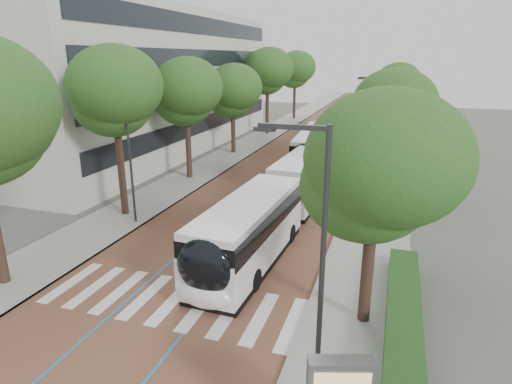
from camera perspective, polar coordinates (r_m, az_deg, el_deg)
ground at (r=17.69m, az=-13.25°, el=-15.56°), size 160.00×160.00×0.00m
road at (r=53.93m, az=9.19°, el=7.21°), size 11.00×140.00×0.02m
sidewalk_left at (r=55.55m, az=1.47°, el=7.78°), size 4.00×140.00×0.12m
sidewalk_right at (r=53.30m, az=17.21°, el=6.58°), size 4.00×140.00×0.12m
kerb_left at (r=55.05m, az=3.38°, el=7.66°), size 0.20×140.00×0.14m
kerb_right at (r=53.36m, az=15.17°, el=6.77°), size 0.20×140.00×0.14m
zebra_crossing at (r=18.30m, az=-11.05°, el=-14.08°), size 10.55×3.60×0.01m
lane_line_left at (r=54.19m, az=7.51°, el=7.35°), size 0.12×126.00×0.01m
lane_line_right at (r=53.71m, az=10.88°, el=7.09°), size 0.12×126.00×0.01m
office_building at (r=49.06m, az=-16.72°, el=13.93°), size 18.11×40.00×14.00m
hedge at (r=15.40m, az=19.06°, el=-19.37°), size 1.20×14.00×0.80m
streetlight_near at (r=10.67m, az=7.91°, el=-8.83°), size 1.82×0.20×8.00m
streetlight_far at (r=34.80m, az=15.59°, el=9.18°), size 1.82×0.20×8.00m
lamp_post_left at (r=25.52m, az=-16.47°, el=4.62°), size 0.14×0.14×8.00m
trees_left at (r=40.29m, az=-4.96°, el=14.04°), size 6.41×61.14×10.11m
trees_right at (r=35.58m, az=17.58°, el=10.91°), size 5.76×47.46×8.39m
lead_bus at (r=23.65m, az=2.56°, el=-1.96°), size 3.40×18.50×3.20m
bus_queued_0 at (r=38.96m, az=7.70°, el=5.73°), size 3.26×12.53×3.20m
bus_queued_1 at (r=51.58m, az=10.72°, el=8.48°), size 2.76×12.44×3.20m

